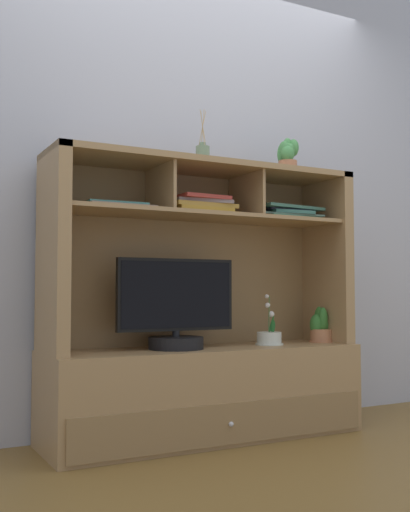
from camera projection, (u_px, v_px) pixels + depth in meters
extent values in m
cube|color=brown|center=(205.00, 440.00, 3.13)|extent=(6.00, 6.00, 0.02)
cube|color=#ACAFBE|center=(182.00, 170.00, 3.45)|extent=(6.00, 0.02, 2.80)
cube|color=#A07C51|center=(205.00, 392.00, 3.15)|extent=(1.61, 0.48, 0.45)
cube|color=olive|center=(230.00, 424.00, 2.92)|extent=(1.55, 0.01, 0.19)
sphere|color=silver|center=(231.00, 424.00, 2.91)|extent=(0.02, 0.02, 0.02)
cube|color=#A07C51|center=(52.00, 250.00, 2.82)|extent=(0.06, 0.40, 0.93)
cube|color=#A07C51|center=(326.00, 259.00, 3.55)|extent=(0.06, 0.40, 0.93)
cube|color=olive|center=(188.00, 260.00, 3.35)|extent=(1.55, 0.02, 0.90)
cube|color=#A07C51|center=(205.00, 167.00, 3.21)|extent=(1.61, 0.40, 0.03)
cube|color=#A07C51|center=(205.00, 216.00, 3.19)|extent=(1.49, 0.36, 0.02)
cube|color=#A07C51|center=(160.00, 189.00, 3.08)|extent=(0.02, 0.34, 0.23)
cube|color=#A07C51|center=(247.00, 196.00, 3.32)|extent=(0.02, 0.34, 0.23)
cylinder|color=black|center=(176.00, 343.00, 3.06)|extent=(0.27, 0.27, 0.06)
cylinder|color=black|center=(176.00, 334.00, 3.06)|extent=(0.04, 0.04, 0.03)
cube|color=black|center=(176.00, 295.00, 3.07)|extent=(0.61, 0.03, 0.35)
cube|color=black|center=(177.00, 295.00, 3.06)|extent=(0.58, 0.00, 0.32)
cylinder|color=silver|center=(269.00, 338.00, 3.30)|extent=(0.13, 0.13, 0.07)
cylinder|color=silver|center=(269.00, 344.00, 3.30)|extent=(0.15, 0.15, 0.01)
cylinder|color=#4C6B38|center=(269.00, 314.00, 3.30)|extent=(0.02, 0.01, 0.19)
sphere|color=silver|center=(271.00, 314.00, 3.31)|extent=(0.03, 0.03, 0.03)
sphere|color=silver|center=(268.00, 305.00, 3.31)|extent=(0.03, 0.03, 0.03)
sphere|color=silver|center=(267.00, 296.00, 3.31)|extent=(0.02, 0.02, 0.02)
ellipsoid|color=#266C2F|center=(273.00, 326.00, 3.30)|extent=(0.05, 0.06, 0.08)
ellipsoid|color=#266C2F|center=(271.00, 326.00, 3.32)|extent=(0.04, 0.05, 0.12)
cylinder|color=#B7764F|center=(321.00, 336.00, 3.47)|extent=(0.12, 0.12, 0.07)
cylinder|color=#B7764F|center=(321.00, 341.00, 3.47)|extent=(0.14, 0.14, 0.01)
ellipsoid|color=#33732E|center=(325.00, 325.00, 3.49)|extent=(0.07, 0.04, 0.07)
ellipsoid|color=#33732E|center=(319.00, 319.00, 3.49)|extent=(0.04, 0.07, 0.14)
ellipsoid|color=#33732E|center=(316.00, 325.00, 3.47)|extent=(0.07, 0.07, 0.12)
ellipsoid|color=#33732E|center=(323.00, 319.00, 3.46)|extent=(0.05, 0.04, 0.12)
cube|color=#448163|center=(285.00, 219.00, 3.43)|extent=(0.33, 0.24, 0.01)
cube|color=slate|center=(283.00, 216.00, 3.43)|extent=(0.39, 0.26, 0.01)
cube|color=#3B7166|center=(283.00, 214.00, 3.44)|extent=(0.26, 0.28, 0.02)
cube|color=#37344A|center=(281.00, 211.00, 3.43)|extent=(0.26, 0.20, 0.01)
cube|color=#3B6959|center=(282.00, 209.00, 3.44)|extent=(0.42, 0.31, 0.02)
cube|color=gold|center=(202.00, 214.00, 3.19)|extent=(0.36, 0.27, 0.01)
cube|color=gold|center=(199.00, 211.00, 3.19)|extent=(0.31, 0.22, 0.02)
cube|color=gold|center=(200.00, 206.00, 3.19)|extent=(0.35, 0.20, 0.02)
cube|color=gray|center=(199.00, 203.00, 3.21)|extent=(0.32, 0.25, 0.02)
cube|color=#AB3A32|center=(198.00, 199.00, 3.20)|extent=(0.27, 0.27, 0.02)
cube|color=gray|center=(116.00, 207.00, 2.96)|extent=(0.33, 0.27, 0.01)
cube|color=#3B746F|center=(112.00, 205.00, 2.96)|extent=(0.29, 0.27, 0.01)
cylinder|color=gray|center=(203.00, 156.00, 3.23)|extent=(0.07, 0.07, 0.10)
cylinder|color=gray|center=(203.00, 145.00, 3.24)|extent=(0.03, 0.03, 0.02)
cylinder|color=tan|center=(203.00, 128.00, 3.24)|extent=(0.00, 0.04, 0.19)
cylinder|color=tan|center=(202.00, 128.00, 3.25)|extent=(0.04, 0.00, 0.19)
cylinder|color=tan|center=(202.00, 128.00, 3.24)|extent=(0.00, 0.04, 0.19)
cylinder|color=tan|center=(203.00, 128.00, 3.24)|extent=(0.04, 0.00, 0.19)
cylinder|color=#B2714E|center=(288.00, 167.00, 3.47)|extent=(0.10, 0.10, 0.07)
cylinder|color=#B2714E|center=(288.00, 173.00, 3.47)|extent=(0.12, 0.12, 0.01)
ellipsoid|color=#458A49|center=(293.00, 148.00, 3.49)|extent=(0.05, 0.08, 0.10)
ellipsoid|color=#458A49|center=(288.00, 148.00, 3.49)|extent=(0.06, 0.05, 0.11)
ellipsoid|color=#458A49|center=(283.00, 154.00, 3.49)|extent=(0.07, 0.06, 0.13)
ellipsoid|color=#458A49|center=(284.00, 149.00, 3.47)|extent=(0.05, 0.08, 0.09)
ellipsoid|color=#458A49|center=(288.00, 154.00, 3.44)|extent=(0.08, 0.06, 0.09)
ellipsoid|color=#458A49|center=(289.00, 150.00, 3.46)|extent=(0.06, 0.06, 0.07)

